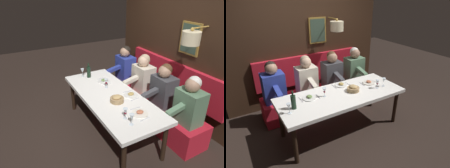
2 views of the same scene
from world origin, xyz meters
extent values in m
plane|color=black|center=(0.00, 0.00, 0.00)|extent=(12.00, 12.00, 0.00)
cube|color=white|center=(0.00, 0.00, 0.71)|extent=(0.90, 2.21, 0.06)
cylinder|color=black|center=(-0.35, -1.00, 0.34)|extent=(0.07, 0.07, 0.68)
cylinder|color=black|center=(-0.35, 1.00, 0.34)|extent=(0.07, 0.07, 0.68)
cylinder|color=black|center=(0.35, -1.00, 0.34)|extent=(0.07, 0.07, 0.68)
cylinder|color=black|center=(0.35, 1.00, 0.34)|extent=(0.07, 0.07, 0.68)
cube|color=red|center=(0.89, 0.00, 0.23)|extent=(0.52, 2.41, 0.45)
cube|color=#382316|center=(1.48, 0.00, 1.45)|extent=(0.10, 3.61, 2.90)
cube|color=red|center=(1.39, 0.00, 0.77)|extent=(0.10, 2.41, 0.64)
cube|color=olive|center=(1.42, -0.26, 1.59)|extent=(0.04, 0.40, 0.55)
cube|color=#384C3D|center=(1.40, -0.26, 1.59)|extent=(0.01, 0.34, 0.49)
cylinder|color=#A37F38|center=(1.25, -0.55, 1.84)|extent=(0.35, 0.02, 0.02)
cylinder|color=beige|center=(1.08, -0.55, 1.70)|extent=(0.28, 0.28, 0.20)
sphere|color=#A37F38|center=(1.08, -0.55, 1.83)|extent=(0.06, 0.06, 0.06)
cube|color=#567A5B|center=(0.89, -0.90, 0.73)|extent=(0.30, 0.40, 0.56)
sphere|color=#A37A60|center=(0.87, -0.90, 1.11)|extent=(0.22, 0.22, 0.22)
sphere|color=silver|center=(0.90, -0.90, 1.14)|extent=(0.20, 0.20, 0.20)
cube|color=#567A5B|center=(0.60, -0.90, 0.77)|extent=(0.33, 0.09, 0.14)
cube|color=#3D3D42|center=(0.89, -0.31, 0.73)|extent=(0.30, 0.40, 0.56)
sphere|color=#A37A60|center=(0.87, -0.31, 1.11)|extent=(0.22, 0.22, 0.22)
sphere|color=#4C331E|center=(0.90, -0.31, 1.14)|extent=(0.20, 0.20, 0.20)
cube|color=#3D3D42|center=(0.60, -0.31, 0.77)|extent=(0.33, 0.09, 0.14)
cube|color=beige|center=(0.89, 0.28, 0.73)|extent=(0.30, 0.40, 0.56)
sphere|color=#D1A889|center=(0.87, 0.28, 1.11)|extent=(0.22, 0.22, 0.22)
sphere|color=tan|center=(0.90, 0.28, 1.14)|extent=(0.20, 0.20, 0.20)
cube|color=beige|center=(0.60, 0.28, 0.77)|extent=(0.33, 0.09, 0.14)
cube|color=#283893|center=(0.89, 0.94, 0.73)|extent=(0.30, 0.40, 0.56)
sphere|color=#A37A60|center=(0.87, 0.94, 1.11)|extent=(0.22, 0.22, 0.22)
sphere|color=black|center=(0.90, 0.94, 1.14)|extent=(0.20, 0.20, 0.20)
cube|color=#283893|center=(0.60, 0.94, 0.77)|extent=(0.33, 0.09, 0.14)
cylinder|color=silver|center=(0.29, -0.18, 0.75)|extent=(0.24, 0.24, 0.01)
ellipsoid|color=#AD8E4C|center=(0.29, -0.18, 0.77)|extent=(0.11, 0.09, 0.04)
cube|color=silver|center=(0.27, -0.32, 0.74)|extent=(0.17, 0.04, 0.01)
cube|color=silver|center=(0.31, -0.03, 0.74)|extent=(0.18, 0.02, 0.01)
cylinder|color=silver|center=(0.15, 0.53, 0.75)|extent=(0.24, 0.24, 0.01)
ellipsoid|color=#668447|center=(0.15, 0.53, 0.77)|extent=(0.11, 0.09, 0.04)
cube|color=silver|center=(0.13, 0.39, 0.74)|extent=(0.17, 0.02, 0.01)
cube|color=silver|center=(0.17, 0.68, 0.74)|extent=(0.18, 0.02, 0.01)
cylinder|color=silver|center=(0.10, -0.69, 0.75)|extent=(0.24, 0.24, 0.01)
ellipsoid|color=#B76647|center=(0.10, -0.69, 0.77)|extent=(0.11, 0.09, 0.04)
cube|color=silver|center=(0.08, -0.84, 0.74)|extent=(0.17, 0.03, 0.01)
cube|color=silver|center=(0.12, -0.55, 0.74)|extent=(0.18, 0.03, 0.01)
cylinder|color=silver|center=(-0.14, -0.84, 0.74)|extent=(0.06, 0.06, 0.00)
cylinder|color=silver|center=(-0.14, -0.84, 0.78)|extent=(0.01, 0.01, 0.07)
cone|color=silver|center=(-0.14, -0.84, 0.86)|extent=(0.07, 0.07, 0.08)
cylinder|color=silver|center=(-0.12, 0.96, 0.74)|extent=(0.06, 0.06, 0.00)
cylinder|color=silver|center=(-0.12, 0.96, 0.78)|extent=(0.01, 0.01, 0.07)
cone|color=silver|center=(-0.12, 0.96, 0.86)|extent=(0.07, 0.07, 0.08)
cylinder|color=silver|center=(0.07, 0.29, 0.74)|extent=(0.06, 0.06, 0.00)
cylinder|color=silver|center=(0.07, 0.29, 0.78)|extent=(0.01, 0.01, 0.07)
cone|color=silver|center=(0.07, 0.29, 0.86)|extent=(0.07, 0.07, 0.08)
cylinder|color=maroon|center=(0.07, 0.29, 0.83)|extent=(0.03, 0.03, 0.02)
cylinder|color=silver|center=(-0.14, -0.69, 0.74)|extent=(0.06, 0.06, 0.00)
cylinder|color=silver|center=(-0.14, -0.69, 0.78)|extent=(0.01, 0.01, 0.07)
cone|color=silver|center=(-0.14, -0.69, 0.86)|extent=(0.07, 0.07, 0.08)
cylinder|color=maroon|center=(-0.14, -0.69, 0.83)|extent=(0.03, 0.03, 0.02)
cylinder|color=black|center=(-0.02, 0.86, 0.85)|extent=(0.08, 0.08, 0.22)
cylinder|color=black|center=(-0.02, 0.86, 1.00)|extent=(0.03, 0.03, 0.08)
cylinder|color=#9E7F56|center=(-0.01, -0.24, 0.78)|extent=(0.22, 0.22, 0.07)
ellipsoid|color=tan|center=(-0.01, -0.24, 0.83)|extent=(0.15, 0.13, 0.06)
camera|label=1|loc=(-1.44, -2.65, 2.42)|focal=32.69mm
camera|label=2|loc=(-2.52, 1.59, 2.34)|focal=31.10mm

